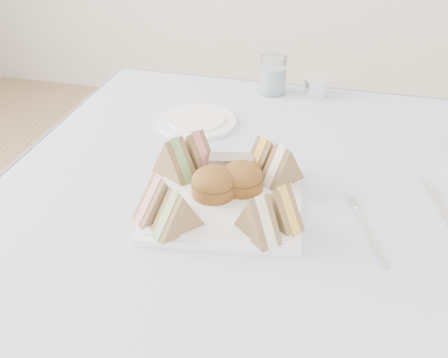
# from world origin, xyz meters

# --- Properties ---
(table) EXTENTS (0.90, 0.90, 0.74)m
(table) POSITION_xyz_m (0.00, 0.00, 0.37)
(table) COLOR brown
(table) RESTS_ON floor
(tablecloth) EXTENTS (1.02, 1.02, 0.01)m
(tablecloth) POSITION_xyz_m (0.00, 0.00, 0.74)
(tablecloth) COLOR silver
(tablecloth) RESTS_ON table
(serving_plate) EXTENTS (0.29, 0.29, 0.01)m
(serving_plate) POSITION_xyz_m (-0.09, -0.05, 0.75)
(serving_plate) COLOR white
(serving_plate) RESTS_ON tablecloth
(sandwich_fl_a) EXTENTS (0.09, 0.09, 0.08)m
(sandwich_fl_a) POSITION_xyz_m (-0.17, -0.12, 0.80)
(sandwich_fl_a) COLOR #9E754F
(sandwich_fl_a) RESTS_ON serving_plate
(sandwich_fl_b) EXTENTS (0.08, 0.09, 0.07)m
(sandwich_fl_b) POSITION_xyz_m (-0.13, -0.15, 0.79)
(sandwich_fl_b) COLOR #9E754F
(sandwich_fl_b) RESTS_ON serving_plate
(sandwich_fr_a) EXTENTS (0.09, 0.08, 0.07)m
(sandwich_fr_a) POSITION_xyz_m (0.02, -0.09, 0.79)
(sandwich_fr_a) COLOR #9E754F
(sandwich_fr_a) RESTS_ON serving_plate
(sandwich_fr_b) EXTENTS (0.08, 0.08, 0.07)m
(sandwich_fr_b) POSITION_xyz_m (-0.01, -0.13, 0.79)
(sandwich_fr_b) COLOR #9E754F
(sandwich_fr_b) RESTS_ON serving_plate
(sandwich_bl_a) EXTENTS (0.09, 0.08, 0.08)m
(sandwich_bl_a) POSITION_xyz_m (-0.19, 0.00, 0.80)
(sandwich_bl_a) COLOR #9E754F
(sandwich_bl_a) RESTS_ON serving_plate
(sandwich_bl_b) EXTENTS (0.09, 0.08, 0.07)m
(sandwich_bl_b) POSITION_xyz_m (-0.16, 0.04, 0.80)
(sandwich_bl_b) COLOR #9E754F
(sandwich_bl_b) RESTS_ON serving_plate
(sandwich_br_a) EXTENTS (0.08, 0.09, 0.07)m
(sandwich_br_a) POSITION_xyz_m (0.00, 0.03, 0.79)
(sandwich_br_a) COLOR #9E754F
(sandwich_br_a) RESTS_ON serving_plate
(sandwich_br_b) EXTENTS (0.07, 0.08, 0.07)m
(sandwich_br_b) POSITION_xyz_m (-0.04, 0.06, 0.79)
(sandwich_br_b) COLOR #9E754F
(sandwich_br_b) RESTS_ON serving_plate
(scone_left) EXTENTS (0.09, 0.09, 0.05)m
(scone_left) POSITION_xyz_m (-0.10, -0.04, 0.78)
(scone_left) COLOR olive
(scone_left) RESTS_ON serving_plate
(scone_right) EXTENTS (0.10, 0.10, 0.05)m
(scone_right) POSITION_xyz_m (-0.06, -0.01, 0.78)
(scone_right) COLOR olive
(scone_right) RESTS_ON serving_plate
(pastry_slice) EXTENTS (0.08, 0.05, 0.04)m
(pastry_slice) POSITION_xyz_m (-0.09, 0.03, 0.78)
(pastry_slice) COLOR beige
(pastry_slice) RESTS_ON serving_plate
(side_plate) EXTENTS (0.20, 0.20, 0.01)m
(side_plate) POSITION_xyz_m (-0.22, 0.24, 0.75)
(side_plate) COLOR white
(side_plate) RESTS_ON tablecloth
(water_glass) EXTENTS (0.08, 0.08, 0.09)m
(water_glass) POSITION_xyz_m (-0.09, 0.45, 0.79)
(water_glass) COLOR white
(water_glass) RESTS_ON tablecloth
(tea_strainer) EXTENTS (0.08, 0.08, 0.04)m
(tea_strainer) POSITION_xyz_m (0.02, 0.46, 0.77)
(tea_strainer) COLOR silver
(tea_strainer) RESTS_ON tablecloth
(knife) EXTENTS (0.06, 0.18, 0.00)m
(knife) POSITION_xyz_m (0.27, 0.03, 0.75)
(knife) COLOR silver
(knife) RESTS_ON tablecloth
(fork) EXTENTS (0.06, 0.15, 0.00)m
(fork) POSITION_xyz_m (0.16, -0.08, 0.75)
(fork) COLOR silver
(fork) RESTS_ON tablecloth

